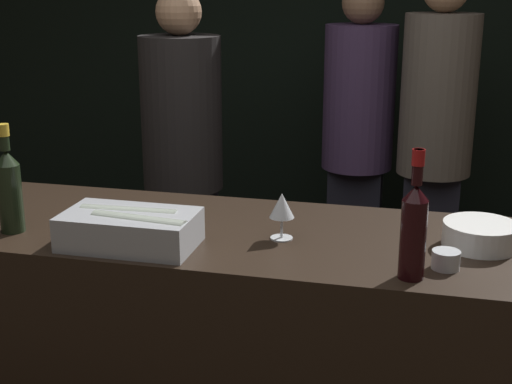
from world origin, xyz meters
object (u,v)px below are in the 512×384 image
at_px(candle_votive, 446,260).
at_px(red_wine_bottle_tall, 414,226).
at_px(bowl_white, 480,234).
at_px(person_in_hoodie, 183,153).
at_px(ice_bin_with_bottles, 131,228).
at_px(champagne_bottle, 9,187).
at_px(person_grey_polo, 435,138).
at_px(wine_glass, 282,207).
at_px(person_blond_tee, 358,135).

bearing_deg(candle_votive, red_wine_bottle_tall, -135.91).
relative_size(bowl_white, person_in_hoodie, 0.13).
bearing_deg(candle_votive, person_in_hoodie, 133.78).
bearing_deg(red_wine_bottle_tall, ice_bin_with_bottles, 176.85).
height_order(bowl_white, champagne_bottle, champagne_bottle).
relative_size(bowl_white, person_grey_polo, 0.12).
height_order(candle_votive, person_in_hoodie, person_in_hoodie).
xyz_separation_m(champagne_bottle, person_in_hoodie, (0.12, 1.26, -0.18)).
xyz_separation_m(bowl_white, wine_glass, (-0.58, -0.07, 0.06)).
bearing_deg(person_grey_polo, candle_votive, -145.59).
relative_size(red_wine_bottle_tall, person_grey_polo, 0.19).
bearing_deg(wine_glass, person_grey_polo, 73.04).
height_order(ice_bin_with_bottles, red_wine_bottle_tall, red_wine_bottle_tall).
bearing_deg(bowl_white, person_blond_tee, 108.38).
bearing_deg(bowl_white, red_wine_bottle_tall, -123.83).
relative_size(wine_glass, champagne_bottle, 0.42).
xyz_separation_m(ice_bin_with_bottles, person_blond_tee, (0.48, 1.81, -0.07)).
distance_m(ice_bin_with_bottles, champagne_bottle, 0.42).
xyz_separation_m(candle_votive, champagne_bottle, (-1.32, -0.01, 0.12)).
bearing_deg(person_grey_polo, bowl_white, -141.36).
relative_size(wine_glass, person_grey_polo, 0.08).
xyz_separation_m(bowl_white, candle_votive, (-0.10, -0.20, -0.01)).
distance_m(ice_bin_with_bottles, person_in_hoodie, 1.33).
xyz_separation_m(bowl_white, person_grey_polo, (-0.13, 1.40, -0.01)).
height_order(ice_bin_with_bottles, person_grey_polo, person_grey_polo).
bearing_deg(person_in_hoodie, wine_glass, 44.22).
xyz_separation_m(candle_votive, red_wine_bottle_tall, (-0.09, -0.09, 0.12)).
bearing_deg(person_in_hoodie, candle_votive, 55.59).
height_order(bowl_white, person_in_hoodie, person_in_hoodie).
xyz_separation_m(ice_bin_with_bottles, person_in_hoodie, (-0.30, 1.29, -0.09)).
bearing_deg(ice_bin_with_bottles, wine_glass, 21.59).
bearing_deg(person_blond_tee, ice_bin_with_bottles, 174.06).
bearing_deg(wine_glass, champagne_bottle, -170.87).
distance_m(ice_bin_with_bottles, person_blond_tee, 1.88).
xyz_separation_m(champagne_bottle, person_blond_tee, (0.89, 1.78, -0.16)).
distance_m(red_wine_bottle_tall, champagne_bottle, 1.23).
height_order(champagne_bottle, person_blond_tee, person_blond_tee).
xyz_separation_m(champagne_bottle, person_grey_polo, (1.28, 1.61, -0.11)).
relative_size(wine_glass, person_in_hoodie, 0.08).
height_order(wine_glass, red_wine_bottle_tall, red_wine_bottle_tall).
distance_m(bowl_white, person_blond_tee, 1.66).
bearing_deg(candle_votive, bowl_white, 63.03).
xyz_separation_m(ice_bin_with_bottles, champagne_bottle, (-0.41, 0.03, 0.09)).
bearing_deg(champagne_bottle, person_in_hoodie, 84.73).
height_order(bowl_white, red_wine_bottle_tall, red_wine_bottle_tall).
xyz_separation_m(red_wine_bottle_tall, person_grey_polo, (0.06, 1.69, -0.12)).
xyz_separation_m(red_wine_bottle_tall, person_in_hoodie, (-1.11, 1.34, -0.18)).
bearing_deg(champagne_bottle, person_grey_polo, 51.45).
bearing_deg(person_grey_polo, wine_glass, -163.74).
distance_m(wine_glass, person_in_hoodie, 1.34).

